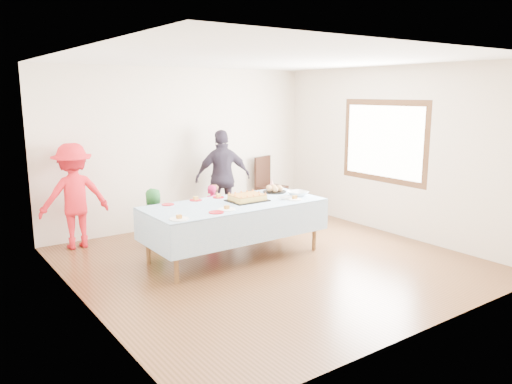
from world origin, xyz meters
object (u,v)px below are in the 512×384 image
(birthday_cake, at_px, (247,198))
(party_table, at_px, (234,207))
(adult_left, at_px, (74,196))
(dining_chair, at_px, (268,182))

(birthday_cake, bearing_deg, party_table, -179.92)
(party_table, relative_size, adult_left, 1.60)
(adult_left, bearing_deg, birthday_cake, 139.28)
(dining_chair, bearing_deg, adult_left, 163.08)
(dining_chair, bearing_deg, birthday_cake, -151.65)
(birthday_cake, distance_m, dining_chair, 2.54)
(party_table, xyz_separation_m, adult_left, (-1.69, 1.75, 0.06))
(party_table, height_order, dining_chair, dining_chair)
(dining_chair, height_order, adult_left, adult_left)
(party_table, bearing_deg, adult_left, 133.90)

